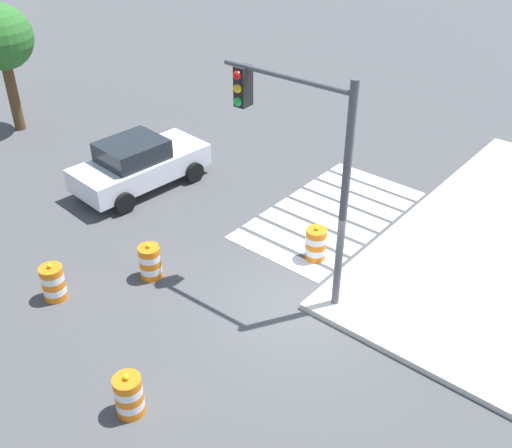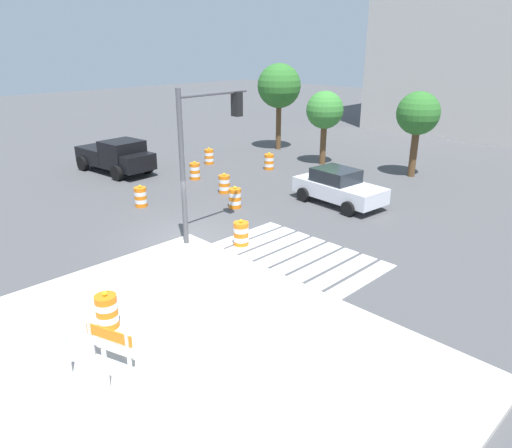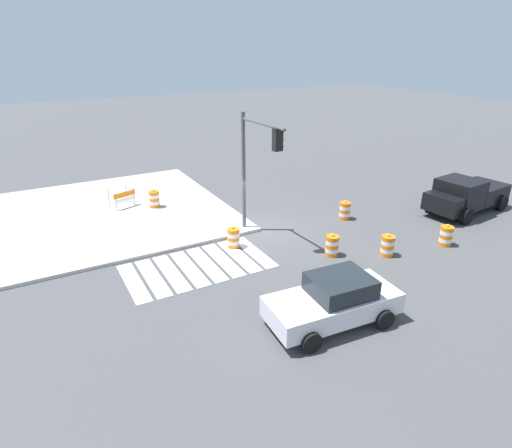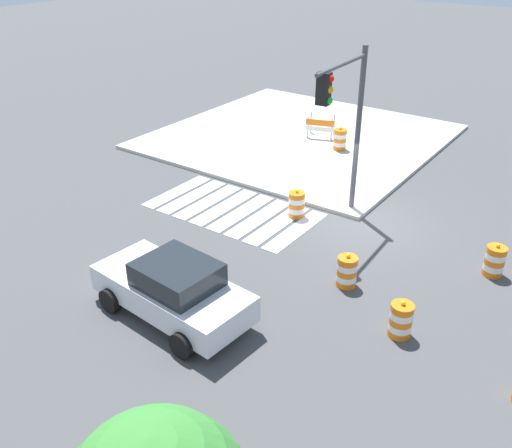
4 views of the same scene
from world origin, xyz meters
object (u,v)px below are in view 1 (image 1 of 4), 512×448
object	(u,v)px
traffic_barrel_median_near	(150,262)
street_tree_streetside_near	(0,39)
traffic_barrel_crosswalk_end	(53,283)
traffic_barrel_far_curb	(129,395)
sports_car	(139,164)
traffic_barrel_median_far	(316,244)
traffic_light_pole	(301,147)

from	to	relation	value
traffic_barrel_median_near	street_tree_streetside_near	world-z (taller)	street_tree_streetside_near
traffic_barrel_crosswalk_end	traffic_barrel_far_curb	distance (m)	4.24
sports_car	street_tree_streetside_near	bearing A→B (deg)	89.88
traffic_barrel_far_curb	traffic_barrel_crosswalk_end	bearing A→B (deg)	74.80
sports_car	traffic_barrel_far_curb	xyz separation A→B (m)	(-6.12, -6.69, -0.36)
traffic_barrel_far_curb	street_tree_streetside_near	world-z (taller)	street_tree_streetside_near
traffic_barrel_crosswalk_end	street_tree_streetside_near	world-z (taller)	street_tree_streetside_near
traffic_barrel_crosswalk_end	traffic_barrel_far_curb	size ratio (longest dim) A/B	1.00
traffic_barrel_crosswalk_end	street_tree_streetside_near	size ratio (longest dim) A/B	0.22
traffic_barrel_median_near	traffic_barrel_median_far	bearing A→B (deg)	-39.52
traffic_barrel_crosswalk_end	traffic_light_pole	distance (m)	6.81
traffic_barrel_crosswalk_end	traffic_barrel_median_far	distance (m)	6.66
traffic_barrel_far_curb	street_tree_streetside_near	size ratio (longest dim) A/B	0.22
sports_car	traffic_barrel_median_far	bearing A→B (deg)	-86.64
traffic_barrel_median_far	street_tree_streetside_near	bearing A→B (deg)	91.57
traffic_light_pole	street_tree_streetside_near	world-z (taller)	traffic_light_pole
sports_car	traffic_barrel_median_near	xyz separation A→B (m)	(-2.95, -3.76, -0.36)
traffic_barrel_median_far	traffic_barrel_far_curb	bearing A→B (deg)	-178.42
traffic_barrel_median_near	traffic_barrel_far_curb	distance (m)	4.32
traffic_barrel_crosswalk_end	traffic_barrel_median_near	bearing A→B (deg)	-29.58
sports_car	traffic_barrel_median_near	world-z (taller)	sports_car
sports_car	traffic_barrel_crosswalk_end	size ratio (longest dim) A/B	4.35
sports_car	traffic_barrel_far_curb	distance (m)	9.08
traffic_light_pole	traffic_barrel_median_near	bearing A→B (deg)	121.88
traffic_barrel_median_near	street_tree_streetside_near	bearing A→B (deg)	74.51
traffic_barrel_crosswalk_end	traffic_barrel_median_near	distance (m)	2.37
sports_car	street_tree_streetside_near	distance (m)	7.41
sports_car	traffic_light_pole	distance (m)	7.62
traffic_barrel_crosswalk_end	traffic_light_pole	size ratio (longest dim) A/B	0.19
sports_car	traffic_barrel_far_curb	world-z (taller)	sports_car
traffic_barrel_far_curb	sports_car	bearing A→B (deg)	47.56
traffic_barrel_far_curb	traffic_light_pole	size ratio (longest dim) A/B	0.19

